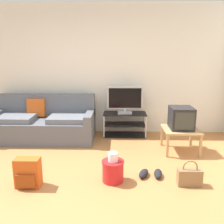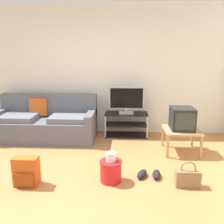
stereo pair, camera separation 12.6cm
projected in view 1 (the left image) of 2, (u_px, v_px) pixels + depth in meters
name	position (u px, v px, depth m)	size (l,w,h in m)	color
ground_plane	(66.00, 189.00, 3.17)	(9.00, 9.80, 0.02)	#B27542
wall_back	(87.00, 70.00, 5.24)	(9.00, 0.10, 2.70)	silver
couch	(44.00, 123.00, 4.94)	(2.01, 0.87, 0.88)	#565B66
tv_stand	(125.00, 124.00, 5.18)	(0.89, 0.42, 0.49)	black
flat_tv	(125.00, 100.00, 5.04)	(0.72, 0.22, 0.56)	#B2B2B7
side_table	(181.00, 132.00, 4.31)	(0.60, 0.60, 0.41)	tan
crt_tv	(181.00, 118.00, 4.27)	(0.39, 0.43, 0.38)	#232326
backpack	(28.00, 173.00, 3.17)	(0.32, 0.24, 0.39)	#CC561E
handbag	(190.00, 176.00, 3.22)	(0.31, 0.13, 0.35)	olive
cleaning_bucket	(113.00, 169.00, 3.31)	(0.31, 0.31, 0.41)	red
sneakers_pair	(151.00, 174.00, 3.46)	(0.38, 0.28, 0.09)	black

